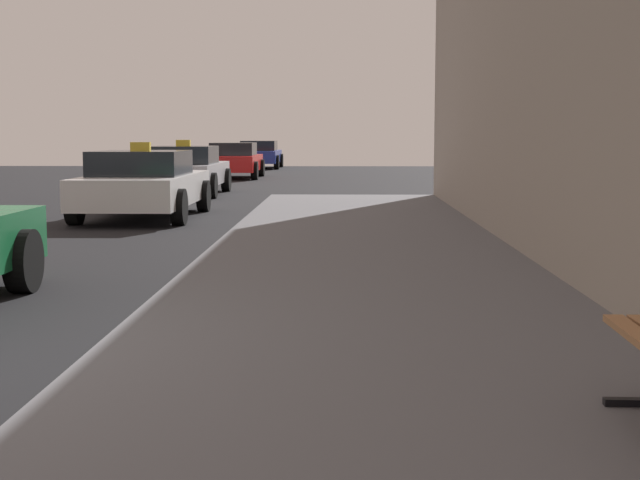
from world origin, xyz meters
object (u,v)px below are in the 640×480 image
Objects in this scene: car_red at (234,160)px; car_blue at (260,154)px; car_white at (143,184)px; car_silver at (185,170)px.

car_red and car_blue have the same top height.
car_red is at bearing 90.49° from car_white.
car_white is 25.76m from car_blue.
car_silver is 1.05× the size of car_red.
car_white reaches higher than car_blue.
car_white is at bearing -87.04° from car_silver.
car_white is at bearing -89.83° from car_blue.
car_white reaches higher than car_red.
car_blue is (0.06, 9.70, 0.00)m from car_red.
car_silver reaches higher than car_red.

